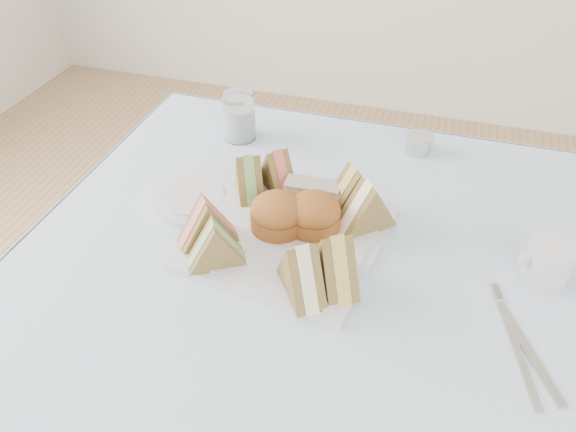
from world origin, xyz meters
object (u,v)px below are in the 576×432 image
(table, at_px, (310,404))
(serving_plate, at_px, (288,236))
(creamer_jug, at_px, (548,262))
(water_glass, at_px, (239,117))

(table, bearing_deg, serving_plate, 135.89)
(creamer_jug, bearing_deg, table, 171.10)
(serving_plate, bearing_deg, water_glass, 131.96)
(water_glass, bearing_deg, serving_plate, -55.66)
(table, height_order, creamer_jug, creamer_jug)
(water_glass, distance_m, creamer_jug, 0.67)
(serving_plate, bearing_deg, creamer_jug, 11.82)
(water_glass, xyz_separation_m, creamer_jug, (0.62, -0.26, -0.02))
(creamer_jug, bearing_deg, serving_plate, 159.77)
(table, xyz_separation_m, water_glass, (-0.27, 0.36, 0.43))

